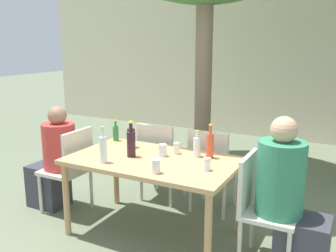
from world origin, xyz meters
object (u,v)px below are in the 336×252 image
Objects in this scene: patio_chair_0 at (71,165)px; drinking_glass_3 at (156,166)px; drinking_glass_2 at (207,164)px; drinking_glass_1 at (176,148)px; dining_table_front at (153,167)px; green_bottle_1 at (116,133)px; wine_bottle_2 at (131,137)px; patio_chair_1 at (260,203)px; drinking_glass_0 at (163,150)px; soda_bottle_4 at (210,145)px; person_seated_1 at (290,203)px; water_bottle_3 at (103,149)px; person_seated_0 at (54,163)px; patio_chair_3 at (211,165)px; wine_bottle_5 at (131,143)px; patio_chair_2 at (160,157)px; water_bottle_0 at (197,147)px.

patio_chair_0 is 1.30m from drinking_glass_3.
drinking_glass_1 is at bearing 144.97° from drinking_glass_2.
green_bottle_1 is (-0.68, 0.37, 0.17)m from dining_table_front.
patio_chair_1 is at bearing -9.19° from wine_bottle_2.
patio_chair_0 is 3.99× the size of green_bottle_1.
drinking_glass_0 is (0.43, -0.11, -0.05)m from wine_bottle_2.
soda_bottle_4 is at bearing 67.69° from drinking_glass_3.
water_bottle_3 is at bearing 100.86° from person_seated_1.
patio_chair_0 is 7.96× the size of drinking_glass_0.
dining_table_front is at bearing -28.46° from green_bottle_1.
person_seated_1 is (2.49, 0.00, 0.06)m from person_seated_0.
drinking_glass_0 is (1.29, 0.11, 0.30)m from person_seated_0.
patio_chair_1 is at bearing 135.22° from patio_chair_3.
drinking_glass_0 is at bearing 31.17° from wine_bottle_5.
patio_chair_0 and patio_chair_2 have the same top height.
drinking_glass_2 is (1.81, -0.06, 0.29)m from person_seated_0.
soda_bottle_4 is (0.12, 0.02, 0.03)m from water_bottle_0.
drinking_glass_2 is 0.91× the size of drinking_glass_3.
drinking_glass_2 is (0.77, -0.03, -0.08)m from wine_bottle_5.
drinking_glass_1 is (0.51, 0.02, -0.05)m from wine_bottle_2.
patio_chair_3 is 1.16m from person_seated_1.
patio_chair_2 is at bearing 151.05° from soda_bottle_4.
person_seated_1 is 0.88m from soda_bottle_4.
drinking_glass_0 reaches higher than drinking_glass_2.
wine_bottle_5 is at bearing -155.19° from soda_bottle_4.
dining_table_front is 0.57m from soda_bottle_4.
drinking_glass_2 is (0.52, -0.18, -0.00)m from drinking_glass_0.
person_seated_1 reaches higher than dining_table_front.
green_bottle_1 is at bearing 77.71° from patio_chair_1.
green_bottle_1 is at bearing 160.77° from drinking_glass_2.
patio_chair_1 is at bearing 90.00° from patio_chair_0.
patio_chair_3 is at bearing 65.04° from drinking_glass_0.
patio_chair_3 is 3.61× the size of water_bottle_0.
dining_table_front is 13.42× the size of drinking_glass_0.
dining_table_front is 0.45m from water_bottle_0.
drinking_glass_0 is 0.15m from drinking_glass_1.
drinking_glass_3 reaches higher than dining_table_front.
patio_chair_3 is 0.57m from soda_bottle_4.
green_bottle_1 is at bearing 139.02° from wine_bottle_5.
water_bottle_3 is (-0.34, -0.30, 0.21)m from dining_table_front.
water_bottle_0 is 0.22m from drinking_glass_1.
patio_chair_2 is at bearing 134.78° from patio_chair_0.
wine_bottle_5 is (-1.45, -0.04, 0.31)m from person_seated_1.
patio_chair_3 is 1.71m from person_seated_0.
wine_bottle_5 is at bearing 178.07° from drinking_glass_2.
water_bottle_0 is 0.93× the size of wine_bottle_2.
person_seated_1 reaches higher than patio_chair_1.
patio_chair_1 is 2.26m from person_seated_0.
soda_bottle_4 is at bearing 100.43° from patio_chair_0.
patio_chair_3 is 0.56m from drinking_glass_1.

